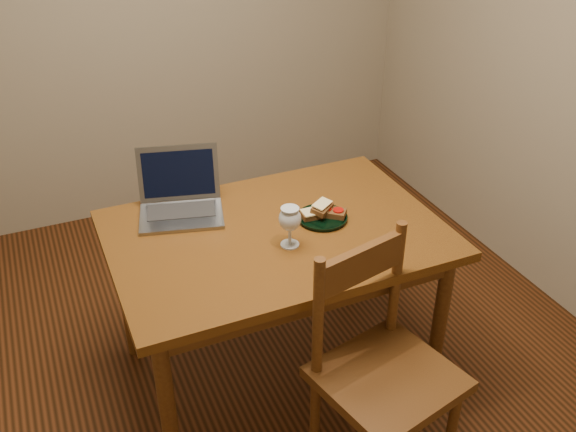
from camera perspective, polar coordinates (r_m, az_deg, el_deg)
name	(u,v)px	position (r m, az deg, el deg)	size (l,w,h in m)	color
floor	(252,362)	(3.04, -3.21, -12.87)	(3.20, 3.20, 0.02)	black
table	(276,249)	(2.58, -1.06, -2.92)	(1.30, 0.90, 0.74)	#4A230C
chair	(384,362)	(2.30, 8.49, -12.70)	(0.53, 0.52, 0.48)	#43240E
plate	(322,218)	(2.60, 3.07, -0.15)	(0.21, 0.21, 0.02)	black
sandwich_cheese	(314,213)	(2.58, 2.30, 0.26)	(0.10, 0.06, 0.03)	#381E0C
sandwich_tomato	(332,211)	(2.60, 3.95, 0.41)	(0.11, 0.06, 0.03)	#381E0C
sandwich_top	(322,207)	(2.58, 3.05, 0.80)	(0.10, 0.06, 0.03)	#381E0C
milk_glass	(290,227)	(2.40, 0.17, -0.95)	(0.09, 0.09, 0.17)	white
laptop	(180,195)	(2.68, -9.58, 1.82)	(0.40, 0.38, 0.24)	slate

